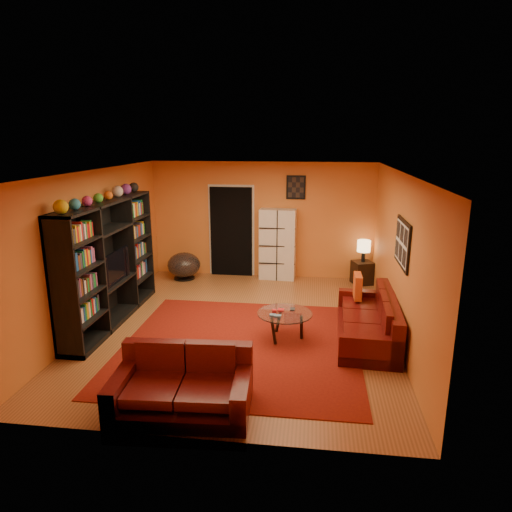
# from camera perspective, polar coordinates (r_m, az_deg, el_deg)

# --- Properties ---
(floor) EXTENTS (6.00, 6.00, 0.00)m
(floor) POSITION_cam_1_polar(r_m,az_deg,el_deg) (7.84, -1.83, -8.82)
(floor) COLOR brown
(floor) RESTS_ON ground
(ceiling) EXTENTS (6.00, 6.00, 0.00)m
(ceiling) POSITION_cam_1_polar(r_m,az_deg,el_deg) (7.21, -2.00, 10.49)
(ceiling) COLOR white
(ceiling) RESTS_ON wall_back
(wall_back) EXTENTS (6.00, 0.00, 6.00)m
(wall_back) POSITION_cam_1_polar(r_m,az_deg,el_deg) (10.33, 0.75, 4.50)
(wall_back) COLOR orange
(wall_back) RESTS_ON floor
(wall_front) EXTENTS (6.00, 0.00, 6.00)m
(wall_front) POSITION_cam_1_polar(r_m,az_deg,el_deg) (4.64, -7.92, -8.69)
(wall_front) COLOR orange
(wall_front) RESTS_ON floor
(wall_left) EXTENTS (0.00, 6.00, 6.00)m
(wall_left) POSITION_cam_1_polar(r_m,az_deg,el_deg) (8.20, -19.44, 0.95)
(wall_left) COLOR orange
(wall_left) RESTS_ON floor
(wall_right) EXTENTS (0.00, 6.00, 6.00)m
(wall_right) POSITION_cam_1_polar(r_m,az_deg,el_deg) (7.45, 17.43, -0.20)
(wall_right) COLOR orange
(wall_right) RESTS_ON floor
(rug) EXTENTS (3.60, 3.60, 0.01)m
(rug) POSITION_cam_1_polar(r_m,az_deg,el_deg) (7.20, -1.93, -11.02)
(rug) COLOR #5D100A
(rug) RESTS_ON floor
(doorway) EXTENTS (0.95, 0.10, 2.04)m
(doorway) POSITION_cam_1_polar(r_m,az_deg,el_deg) (10.44, -3.10, 3.03)
(doorway) COLOR black
(doorway) RESTS_ON floor
(wall_art_right) EXTENTS (0.03, 1.00, 0.70)m
(wall_art_right) POSITION_cam_1_polar(r_m,az_deg,el_deg) (7.09, 17.85, 1.53)
(wall_art_right) COLOR black
(wall_art_right) RESTS_ON wall_right
(wall_art_back) EXTENTS (0.42, 0.03, 0.52)m
(wall_art_back) POSITION_cam_1_polar(r_m,az_deg,el_deg) (10.14, 5.01, 8.54)
(wall_art_back) COLOR black
(wall_art_back) RESTS_ON wall_back
(entertainment_unit) EXTENTS (0.45, 3.00, 2.10)m
(entertainment_unit) POSITION_cam_1_polar(r_m,az_deg,el_deg) (8.16, -17.88, -0.79)
(entertainment_unit) COLOR black
(entertainment_unit) RESTS_ON floor
(tv) EXTENTS (0.94, 0.12, 0.54)m
(tv) POSITION_cam_1_polar(r_m,az_deg,el_deg) (8.11, -17.67, -1.30)
(tv) COLOR black
(tv) RESTS_ON entertainment_unit
(sofa) EXTENTS (0.98, 2.19, 0.85)m
(sofa) POSITION_cam_1_polar(r_m,az_deg,el_deg) (7.54, 14.32, -7.93)
(sofa) COLOR #430909
(sofa) RESTS_ON rug
(loveseat) EXTENTS (1.65, 1.05, 0.85)m
(loveseat) POSITION_cam_1_polar(r_m,az_deg,el_deg) (5.68, -9.08, -15.60)
(loveseat) COLOR #430909
(loveseat) RESTS_ON rug
(throw_pillow) EXTENTS (0.12, 0.42, 0.42)m
(throw_pillow) POSITION_cam_1_polar(r_m,az_deg,el_deg) (8.07, 12.58, -3.70)
(throw_pillow) COLOR #D44B17
(throw_pillow) RESTS_ON sofa
(coffee_table) EXTENTS (0.87, 0.87, 0.43)m
(coffee_table) POSITION_cam_1_polar(r_m,az_deg,el_deg) (7.26, 3.62, -7.46)
(coffee_table) COLOR silver
(coffee_table) RESTS_ON floor
(storage_cabinet) EXTENTS (0.81, 0.40, 1.59)m
(storage_cabinet) POSITION_cam_1_polar(r_m,az_deg,el_deg) (10.20, 2.71, 1.46)
(storage_cabinet) COLOR silver
(storage_cabinet) RESTS_ON floor
(bowl_chair) EXTENTS (0.74, 0.74, 0.60)m
(bowl_chair) POSITION_cam_1_polar(r_m,az_deg,el_deg) (10.41, -9.00, -1.13)
(bowl_chair) COLOR black
(bowl_chair) RESTS_ON floor
(side_table) EXTENTS (0.51, 0.51, 0.50)m
(side_table) POSITION_cam_1_polar(r_m,az_deg,el_deg) (10.23, 13.13, -2.04)
(side_table) COLOR black
(side_table) RESTS_ON floor
(table_lamp) EXTENTS (0.28, 0.28, 0.47)m
(table_lamp) POSITION_cam_1_polar(r_m,az_deg,el_deg) (10.08, 13.33, 1.14)
(table_lamp) COLOR black
(table_lamp) RESTS_ON side_table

